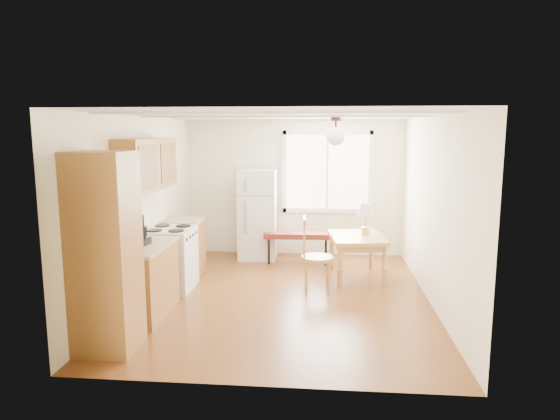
# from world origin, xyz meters

# --- Properties ---
(room_shell) EXTENTS (4.60, 5.60, 2.62)m
(room_shell) POSITION_xyz_m (0.00, 0.00, 1.25)
(room_shell) COLOR #4D2710
(room_shell) RESTS_ON ground
(kitchen_run) EXTENTS (0.65, 3.40, 2.20)m
(kitchen_run) POSITION_xyz_m (-1.72, -0.63, 0.84)
(kitchen_run) COLOR brown
(kitchen_run) RESTS_ON ground
(window_unit) EXTENTS (1.64, 0.05, 1.51)m
(window_unit) POSITION_xyz_m (0.60, 2.47, 1.55)
(window_unit) COLOR white
(window_unit) RESTS_ON room_shell
(pendant_light) EXTENTS (0.26, 0.26, 0.40)m
(pendant_light) POSITION_xyz_m (0.70, 0.40, 2.24)
(pendant_light) COLOR black
(pendant_light) RESTS_ON room_shell
(refrigerator) EXTENTS (0.68, 0.70, 1.61)m
(refrigerator) POSITION_xyz_m (-0.64, 2.12, 0.80)
(refrigerator) COLOR silver
(refrigerator) RESTS_ON ground
(bench) EXTENTS (1.19, 0.47, 0.54)m
(bench) POSITION_xyz_m (0.10, 1.86, 0.48)
(bench) COLOR #551A14
(bench) RESTS_ON ground
(dining_table) EXTENTS (0.93, 1.17, 0.67)m
(dining_table) POSITION_xyz_m (1.07, 1.04, 0.57)
(dining_table) COLOR #AF8043
(dining_table) RESTS_ON ground
(chair) EXTENTS (0.47, 0.47, 1.06)m
(chair) POSITION_xyz_m (0.37, 0.34, 0.61)
(chair) COLOR #AF8043
(chair) RESTS_ON ground
(table_lamp) EXTENTS (0.28, 0.28, 0.49)m
(table_lamp) POSITION_xyz_m (1.21, 1.16, 1.03)
(table_lamp) COLOR gold
(table_lamp) RESTS_ON dining_table
(coffee_maker) EXTENTS (0.24, 0.29, 0.40)m
(coffee_maker) POSITION_xyz_m (-1.72, -0.86, 1.05)
(coffee_maker) COLOR black
(coffee_maker) RESTS_ON kitchen_run
(kettle) EXTENTS (0.11, 0.11, 0.22)m
(kettle) POSITION_xyz_m (-1.79, -0.58, 0.99)
(kettle) COLOR red
(kettle) RESTS_ON kitchen_run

